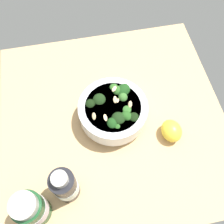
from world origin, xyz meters
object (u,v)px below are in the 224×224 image
at_px(lemon_wedge, 171,131).
at_px(bottle_short, 31,209).
at_px(bottle_tall, 65,186).
at_px(bowl_of_broccoli, 113,111).

height_order(lemon_wedge, bottle_short, bottle_short).
relative_size(bottle_tall, bottle_short, 1.08).
bearing_deg(bottle_short, bowl_of_broccoli, -136.80).
relative_size(bowl_of_broccoli, bottle_tall, 1.38).
xyz_separation_m(bowl_of_broccoli, bottle_short, (0.22, 0.21, 0.01)).
distance_m(bowl_of_broccoli, bottle_tall, 0.22).
bearing_deg(bottle_tall, bowl_of_broccoli, -129.82).
bearing_deg(bottle_short, bottle_tall, -155.64).
distance_m(bowl_of_broccoli, lemon_wedge, 0.16).
bearing_deg(lemon_wedge, bottle_tall, 18.36).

